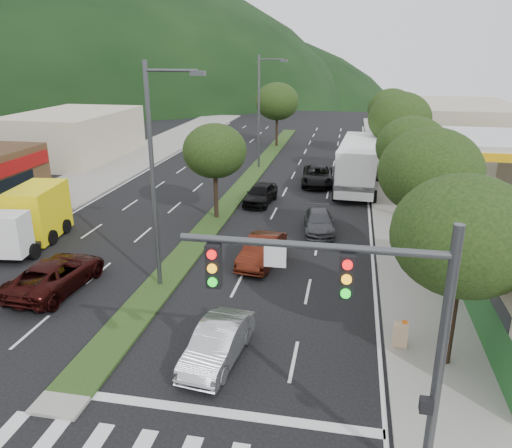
% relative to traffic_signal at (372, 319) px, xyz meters
% --- Properties ---
extents(ground, '(160.00, 160.00, 0.00)m').
position_rel_traffic_signal_xyz_m(ground, '(-9.03, 1.54, -4.65)').
color(ground, black).
rests_on(ground, ground).
extents(sidewalk_right, '(5.00, 90.00, 0.15)m').
position_rel_traffic_signal_xyz_m(sidewalk_right, '(3.47, 26.54, -4.57)').
color(sidewalk_right, gray).
rests_on(sidewalk_right, ground).
extents(sidewalk_left, '(6.00, 90.00, 0.15)m').
position_rel_traffic_signal_xyz_m(sidewalk_left, '(-22.03, 26.54, -4.57)').
color(sidewalk_left, gray).
rests_on(sidewalk_left, ground).
extents(median, '(1.60, 56.00, 0.12)m').
position_rel_traffic_signal_xyz_m(median, '(-9.03, 29.54, -4.59)').
color(median, '#233A15').
rests_on(median, ground).
extents(crosswalk, '(19.00, 2.20, 0.01)m').
position_rel_traffic_signal_xyz_m(crosswalk, '(-9.03, -0.46, -4.64)').
color(crosswalk, silver).
rests_on(crosswalk, ground).
extents(traffic_signal, '(6.12, 0.40, 7.00)m').
position_rel_traffic_signal_xyz_m(traffic_signal, '(0.00, 0.00, 0.00)').
color(traffic_signal, '#47494C').
rests_on(traffic_signal, ground).
extents(bldg_left_far, '(9.00, 14.00, 4.60)m').
position_rel_traffic_signal_xyz_m(bldg_left_far, '(-28.03, 35.54, -2.35)').
color(bldg_left_far, beige).
rests_on(bldg_left_far, ground).
extents(bldg_right_far, '(10.00, 16.00, 5.20)m').
position_rel_traffic_signal_xyz_m(bldg_right_far, '(10.47, 45.54, -2.05)').
color(bldg_right_far, beige).
rests_on(bldg_right_far, ground).
extents(hill_far, '(176.00, 132.00, 82.00)m').
position_rel_traffic_signal_xyz_m(hill_far, '(-89.03, 111.54, -4.65)').
color(hill_far, black).
rests_on(hill_far, ground).
extents(tree_r_a, '(4.60, 4.60, 6.63)m').
position_rel_traffic_signal_xyz_m(tree_r_a, '(2.97, 5.54, 0.17)').
color(tree_r_a, black).
rests_on(tree_r_a, sidewalk_right).
extents(tree_r_b, '(4.80, 4.80, 6.94)m').
position_rel_traffic_signal_xyz_m(tree_r_b, '(2.97, 13.54, 0.39)').
color(tree_r_b, black).
rests_on(tree_r_b, sidewalk_right).
extents(tree_r_c, '(4.40, 4.40, 6.48)m').
position_rel_traffic_signal_xyz_m(tree_r_c, '(2.97, 21.54, 0.10)').
color(tree_r_c, black).
rests_on(tree_r_c, sidewalk_right).
extents(tree_r_d, '(5.00, 5.00, 7.17)m').
position_rel_traffic_signal_xyz_m(tree_r_d, '(2.97, 31.54, 0.54)').
color(tree_r_d, black).
rests_on(tree_r_d, sidewalk_right).
extents(tree_r_e, '(4.60, 4.60, 6.71)m').
position_rel_traffic_signal_xyz_m(tree_r_e, '(2.97, 41.54, 0.25)').
color(tree_r_e, black).
rests_on(tree_r_e, sidewalk_right).
extents(tree_med_near, '(4.00, 4.00, 6.02)m').
position_rel_traffic_signal_xyz_m(tree_med_near, '(-9.03, 19.54, -0.22)').
color(tree_med_near, black).
rests_on(tree_med_near, median).
extents(tree_med_far, '(4.80, 4.80, 6.94)m').
position_rel_traffic_signal_xyz_m(tree_med_far, '(-9.03, 45.54, 0.36)').
color(tree_med_far, black).
rests_on(tree_med_far, median).
extents(streetlight_near, '(2.60, 0.25, 10.00)m').
position_rel_traffic_signal_xyz_m(streetlight_near, '(-8.82, 9.54, 0.94)').
color(streetlight_near, '#47494C').
rests_on(streetlight_near, ground).
extents(streetlight_mid, '(2.60, 0.25, 10.00)m').
position_rel_traffic_signal_xyz_m(streetlight_mid, '(-8.82, 34.54, 0.94)').
color(streetlight_mid, '#47494C').
rests_on(streetlight_mid, ground).
extents(sedan_silver, '(1.91, 4.29, 1.37)m').
position_rel_traffic_signal_xyz_m(sedan_silver, '(-4.87, 4.34, -3.96)').
color(sedan_silver, '#AFB2B7').
rests_on(sedan_silver, ground).
extents(suv_maroon, '(2.79, 5.48, 1.48)m').
position_rel_traffic_signal_xyz_m(suv_maroon, '(-13.53, 8.35, -3.90)').
color(suv_maroon, black).
rests_on(suv_maroon, ground).
extents(car_queue_a, '(2.17, 4.43, 1.46)m').
position_rel_traffic_signal_xyz_m(car_queue_a, '(-6.82, 23.35, -3.92)').
color(car_queue_a, black).
rests_on(car_queue_a, ground).
extents(car_queue_b, '(2.24, 4.42, 1.23)m').
position_rel_traffic_signal_xyz_m(car_queue_b, '(-2.33, 18.35, -4.03)').
color(car_queue_b, '#454549').
rests_on(car_queue_b, ground).
extents(car_queue_c, '(2.07, 4.48, 1.42)m').
position_rel_traffic_signal_xyz_m(car_queue_c, '(-4.85, 13.01, -3.93)').
color(car_queue_c, '#44150B').
rests_on(car_queue_c, ground).
extents(car_queue_d, '(2.72, 5.38, 1.46)m').
position_rel_traffic_signal_xyz_m(car_queue_d, '(-3.24, 29.43, -3.92)').
color(car_queue_d, black).
rests_on(car_queue_d, ground).
extents(box_truck, '(3.07, 6.47, 3.07)m').
position_rel_traffic_signal_xyz_m(box_truck, '(-18.03, 13.47, -3.19)').
color(box_truck, white).
rests_on(box_truck, ground).
extents(motorhome, '(3.64, 9.98, 3.77)m').
position_rel_traffic_signal_xyz_m(motorhome, '(-0.03, 28.57, -2.64)').
color(motorhome, white).
rests_on(motorhome, ground).
extents(a_frame_sign, '(0.61, 0.68, 1.19)m').
position_rel_traffic_signal_xyz_m(a_frame_sign, '(1.47, 6.23, -3.97)').
color(a_frame_sign, '#D6AC82').
rests_on(a_frame_sign, sidewalk_right).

